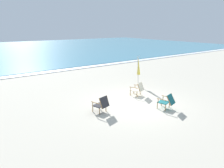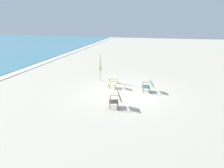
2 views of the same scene
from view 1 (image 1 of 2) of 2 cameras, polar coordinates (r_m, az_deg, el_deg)
name	(u,v)px [view 1 (image 1 of 2)]	position (r m, az deg, el deg)	size (l,w,h in m)	color
ground_plane	(136,103)	(10.83, 7.01, -5.47)	(80.00, 80.00, 0.00)	#B7AF9E
sea	(17,50)	(38.79, -25.46, 8.81)	(80.00, 40.00, 0.10)	teal
surf_band	(62,70)	(19.37, -14.00, 3.93)	(80.00, 1.10, 0.06)	white
beach_chair_front_left	(167,101)	(10.26, 15.42, -4.68)	(0.76, 0.89, 0.78)	#196066
beach_chair_mid_center	(102,104)	(9.52, -2.99, -5.70)	(0.73, 0.81, 0.82)	#28282D
beach_chair_back_right	(138,89)	(11.90, 7.38, -1.29)	(0.79, 0.85, 0.81)	beige
umbrella_furled_yellow	(138,67)	(13.49, 7.55, 4.96)	(0.43, 0.37, 2.11)	#B7B2A8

